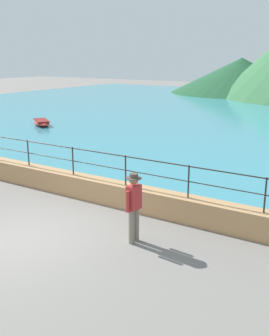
# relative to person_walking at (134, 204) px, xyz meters

# --- Properties ---
(ground_plane) EXTENTS (120.00, 120.00, 0.00)m
(ground_plane) POSITION_rel_person_walking_xyz_m (-2.52, -1.32, -0.98)
(ground_plane) COLOR slate
(promenade_wall) EXTENTS (20.00, 0.56, 0.70)m
(promenade_wall) POSITION_rel_person_walking_xyz_m (-2.52, 1.88, -0.63)
(promenade_wall) COLOR tan
(promenade_wall) RESTS_ON ground
(railing) EXTENTS (18.44, 0.04, 0.90)m
(railing) POSITION_rel_person_walking_xyz_m (-2.52, 1.88, 0.35)
(railing) COLOR #282623
(railing) RESTS_ON promenade_wall
(hill_secondary) EXTENTS (17.06, 17.06, 4.21)m
(hill_secondary) POSITION_rel_person_walking_xyz_m (-11.28, 41.43, 1.13)
(hill_secondary) COLOR #1E4C2D
(hill_secondary) RESTS_ON ground
(person_walking) EXTENTS (0.38, 0.57, 1.75)m
(person_walking) POSITION_rel_person_walking_xyz_m (0.00, 0.00, 0.00)
(person_walking) COLOR slate
(person_walking) RESTS_ON ground
(boat_2) EXTENTS (2.40, 2.06, 0.36)m
(boat_2) POSITION_rel_person_walking_xyz_m (-14.16, 10.93, -0.72)
(boat_2) COLOR red
(boat_2) RESTS_ON lake_water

